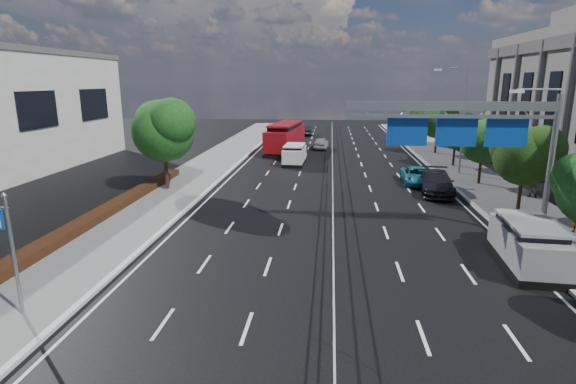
{
  "coord_description": "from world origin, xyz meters",
  "views": [
    {
      "loc": [
        -0.24,
        -12.87,
        7.8
      ],
      "look_at": [
        -2.28,
        8.76,
        2.4
      ],
      "focal_mm": 28.0,
      "sensor_mm": 36.0,
      "label": 1
    }
  ],
  "objects_px": {
    "near_car_silver": "(321,143)",
    "pedestrian_b": "(532,185)",
    "parked_car_dark": "(437,183)",
    "overhead_gantry": "(473,127)",
    "white_minivan": "(294,155)",
    "parked_car_teal": "(417,176)",
    "silver_minivan": "(528,244)",
    "red_bus": "(285,137)",
    "near_car_dark": "(306,131)"
  },
  "relations": [
    {
      "from": "near_car_silver",
      "to": "overhead_gantry",
      "type": "bearing_deg",
      "value": 109.58
    },
    {
      "from": "parked_car_dark",
      "to": "near_car_silver",
      "type": "bearing_deg",
      "value": 120.27
    },
    {
      "from": "overhead_gantry",
      "to": "white_minivan",
      "type": "bearing_deg",
      "value": 118.11
    },
    {
      "from": "overhead_gantry",
      "to": "pedestrian_b",
      "type": "bearing_deg",
      "value": 50.14
    },
    {
      "from": "overhead_gantry",
      "to": "silver_minivan",
      "type": "relative_size",
      "value": 2.05
    },
    {
      "from": "parked_car_teal",
      "to": "pedestrian_b",
      "type": "height_order",
      "value": "pedestrian_b"
    },
    {
      "from": "white_minivan",
      "to": "pedestrian_b",
      "type": "xyz_separation_m",
      "value": [
        17.01,
        -11.4,
        0.06
      ]
    },
    {
      "from": "overhead_gantry",
      "to": "red_bus",
      "type": "relative_size",
      "value": 0.94
    },
    {
      "from": "parked_car_teal",
      "to": "silver_minivan",
      "type": "bearing_deg",
      "value": -82.26
    },
    {
      "from": "red_bus",
      "to": "near_car_dark",
      "type": "relative_size",
      "value": 2.7
    },
    {
      "from": "silver_minivan",
      "to": "parked_car_teal",
      "type": "bearing_deg",
      "value": 100.61
    },
    {
      "from": "white_minivan",
      "to": "near_car_silver",
      "type": "height_order",
      "value": "white_minivan"
    },
    {
      "from": "white_minivan",
      "to": "pedestrian_b",
      "type": "height_order",
      "value": "white_minivan"
    },
    {
      "from": "red_bus",
      "to": "pedestrian_b",
      "type": "height_order",
      "value": "red_bus"
    },
    {
      "from": "silver_minivan",
      "to": "white_minivan",
      "type": "bearing_deg",
      "value": 121.19
    },
    {
      "from": "pedestrian_b",
      "to": "silver_minivan",
      "type": "bearing_deg",
      "value": 86.09
    },
    {
      "from": "near_car_silver",
      "to": "parked_car_teal",
      "type": "distance_m",
      "value": 19.36
    },
    {
      "from": "overhead_gantry",
      "to": "parked_car_teal",
      "type": "relative_size",
      "value": 2.28
    },
    {
      "from": "white_minivan",
      "to": "near_car_silver",
      "type": "distance_m",
      "value": 10.54
    },
    {
      "from": "red_bus",
      "to": "pedestrian_b",
      "type": "relative_size",
      "value": 6.41
    },
    {
      "from": "white_minivan",
      "to": "red_bus",
      "type": "height_order",
      "value": "red_bus"
    },
    {
      "from": "near_car_silver",
      "to": "parked_car_teal",
      "type": "xyz_separation_m",
      "value": [
        7.8,
        -17.72,
        -0.06
      ]
    },
    {
      "from": "white_minivan",
      "to": "parked_car_teal",
      "type": "bearing_deg",
      "value": -33.91
    },
    {
      "from": "silver_minivan",
      "to": "parked_car_dark",
      "type": "relative_size",
      "value": 0.93
    },
    {
      "from": "overhead_gantry",
      "to": "red_bus",
      "type": "xyz_separation_m",
      "value": [
        -12.02,
        27.52,
        -3.95
      ]
    },
    {
      "from": "parked_car_teal",
      "to": "overhead_gantry",
      "type": "bearing_deg",
      "value": -87.57
    },
    {
      "from": "white_minivan",
      "to": "parked_car_teal",
      "type": "distance_m",
      "value": 12.55
    },
    {
      "from": "overhead_gantry",
      "to": "parked_car_teal",
      "type": "bearing_deg",
      "value": 91.15
    },
    {
      "from": "white_minivan",
      "to": "parked_car_dark",
      "type": "height_order",
      "value": "white_minivan"
    },
    {
      "from": "red_bus",
      "to": "parked_car_dark",
      "type": "xyz_separation_m",
      "value": [
        12.64,
        -18.57,
        -0.88
      ]
    },
    {
      "from": "near_car_dark",
      "to": "parked_car_dark",
      "type": "height_order",
      "value": "parked_car_dark"
    },
    {
      "from": "near_car_silver",
      "to": "parked_car_dark",
      "type": "bearing_deg",
      "value": 117.11
    },
    {
      "from": "red_bus",
      "to": "pedestrian_b",
      "type": "distance_m",
      "value": 27.04
    },
    {
      "from": "white_minivan",
      "to": "silver_minivan",
      "type": "relative_size",
      "value": 0.89
    },
    {
      "from": "near_car_dark",
      "to": "silver_minivan",
      "type": "xyz_separation_m",
      "value": [
        12.16,
        -47.01,
        0.33
      ]
    },
    {
      "from": "red_bus",
      "to": "near_car_silver",
      "type": "height_order",
      "value": "red_bus"
    },
    {
      "from": "overhead_gantry",
      "to": "white_minivan",
      "type": "relative_size",
      "value": 2.3
    },
    {
      "from": "red_bus",
      "to": "silver_minivan",
      "type": "height_order",
      "value": "red_bus"
    },
    {
      "from": "pedestrian_b",
      "to": "overhead_gantry",
      "type": "bearing_deg",
      "value": 69.38
    },
    {
      "from": "white_minivan",
      "to": "near_car_dark",
      "type": "bearing_deg",
      "value": 93.01
    },
    {
      "from": "red_bus",
      "to": "silver_minivan",
      "type": "distance_m",
      "value": 34.28
    },
    {
      "from": "parked_car_dark",
      "to": "pedestrian_b",
      "type": "relative_size",
      "value": 3.16
    },
    {
      "from": "overhead_gantry",
      "to": "white_minivan",
      "type": "xyz_separation_m",
      "value": [
        -10.35,
        19.38,
        -4.67
      ]
    },
    {
      "from": "overhead_gantry",
      "to": "parked_car_teal",
      "type": "xyz_separation_m",
      "value": [
        -0.24,
        11.95,
        -4.98
      ]
    },
    {
      "from": "near_car_silver",
      "to": "pedestrian_b",
      "type": "xyz_separation_m",
      "value": [
        14.7,
        -21.69,
        0.31
      ]
    },
    {
      "from": "parked_car_teal",
      "to": "parked_car_dark",
      "type": "relative_size",
      "value": 0.84
    },
    {
      "from": "parked_car_teal",
      "to": "parked_car_dark",
      "type": "distance_m",
      "value": 3.12
    },
    {
      "from": "red_bus",
      "to": "silver_minivan",
      "type": "xyz_separation_m",
      "value": [
        13.58,
        -31.47,
        -0.67
      ]
    },
    {
      "from": "silver_minivan",
      "to": "pedestrian_b",
      "type": "distance_m",
      "value": 12.97
    },
    {
      "from": "parked_car_dark",
      "to": "overhead_gantry",
      "type": "bearing_deg",
      "value": -86.39
    }
  ]
}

